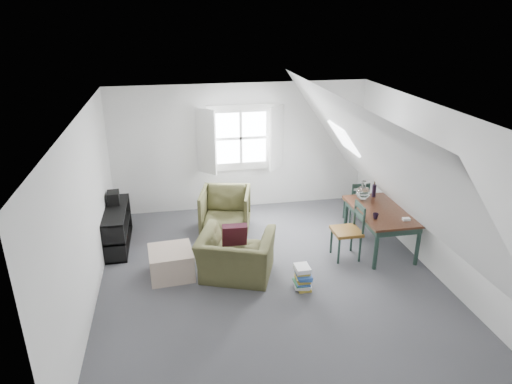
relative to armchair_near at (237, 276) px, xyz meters
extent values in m
plane|color=#47474B|center=(0.49, -0.13, 0.00)|extent=(5.50, 5.50, 0.00)
plane|color=white|center=(0.49, -0.13, 2.50)|extent=(5.50, 5.50, 0.00)
plane|color=silver|center=(0.49, 2.62, 1.25)|extent=(5.00, 0.00, 5.00)
plane|color=silver|center=(0.49, -2.88, 1.25)|extent=(5.00, 0.00, 5.00)
plane|color=silver|center=(-2.01, -0.13, 1.25)|extent=(0.00, 5.50, 5.50)
plane|color=silver|center=(2.99, -0.13, 1.25)|extent=(0.00, 5.50, 5.50)
plane|color=white|center=(-1.06, -0.13, 1.78)|extent=(3.19, 5.50, 4.48)
plane|color=white|center=(2.04, -0.13, 1.78)|extent=(3.19, 5.50, 4.48)
cube|color=white|center=(0.49, 2.60, 1.45)|extent=(1.30, 0.04, 1.30)
cube|color=white|center=(-0.19, 2.44, 1.45)|extent=(0.35, 0.35, 1.25)
cube|color=white|center=(1.17, 2.44, 1.45)|extent=(0.35, 0.35, 1.25)
cube|color=white|center=(0.49, 2.59, 1.45)|extent=(1.00, 0.02, 1.00)
cube|color=white|center=(0.49, 2.57, 1.45)|extent=(1.08, 0.04, 0.05)
cube|color=white|center=(0.49, 2.57, 1.45)|extent=(0.05, 0.04, 1.08)
cube|color=white|center=(2.04, 1.17, 1.75)|extent=(0.35, 0.75, 0.47)
imported|color=#434224|center=(0.00, 0.00, 0.00)|extent=(1.34, 1.26, 0.70)
imported|color=#434224|center=(0.03, 1.55, 0.00)|extent=(1.04, 1.06, 0.80)
cube|color=#3C101D|center=(0.00, 0.15, 0.63)|extent=(0.38, 0.23, 0.39)
cube|color=tan|center=(-0.97, 0.21, 0.21)|extent=(0.69, 0.69, 0.43)
cube|color=#36190D|center=(2.49, 0.44, 0.69)|extent=(0.85, 1.41, 0.04)
cube|color=#1F332B|center=(2.49, 0.44, 0.61)|extent=(0.75, 1.32, 0.11)
cylinder|color=#1F332B|center=(2.15, -0.20, 0.33)|extent=(0.07, 0.07, 0.67)
cylinder|color=#1F332B|center=(2.84, -0.20, 0.33)|extent=(0.07, 0.07, 0.67)
cylinder|color=#1F332B|center=(2.15, 1.07, 0.33)|extent=(0.07, 0.07, 0.67)
cylinder|color=#1F332B|center=(2.84, 1.07, 0.33)|extent=(0.07, 0.07, 0.67)
sphere|color=silver|center=(2.34, 0.89, 0.84)|extent=(0.24, 0.24, 0.24)
cylinder|color=silver|center=(2.34, 0.89, 0.99)|extent=(0.08, 0.08, 0.13)
cylinder|color=black|center=(2.59, 0.99, 0.82)|extent=(0.07, 0.07, 0.22)
cylinder|color=#3F2D1E|center=(2.59, 0.99, 1.07)|extent=(0.03, 0.05, 0.40)
cylinder|color=#3F2D1E|center=(2.61, 0.99, 1.07)|extent=(0.04, 0.06, 0.40)
cylinder|color=#3F2D1E|center=(2.59, 0.98, 1.07)|extent=(0.05, 0.07, 0.40)
imported|color=black|center=(2.24, 0.14, 0.71)|extent=(0.12, 0.12, 0.09)
cube|color=white|center=(2.69, -0.01, 0.73)|extent=(0.12, 0.09, 0.04)
cube|color=brown|center=(2.50, 1.50, 0.42)|extent=(0.39, 0.39, 0.05)
cylinder|color=#1F332B|center=(2.66, 1.66, 0.20)|extent=(0.03, 0.03, 0.40)
cylinder|color=#1F332B|center=(2.66, 1.34, 0.20)|extent=(0.03, 0.03, 0.40)
cylinder|color=#1F332B|center=(2.34, 1.66, 0.20)|extent=(0.03, 0.03, 0.40)
cylinder|color=#1F332B|center=(2.34, 1.34, 0.20)|extent=(0.03, 0.03, 0.40)
cylinder|color=#1F332B|center=(2.66, 1.32, 0.62)|extent=(0.03, 0.03, 0.42)
cylinder|color=#1F332B|center=(2.34, 1.32, 0.62)|extent=(0.03, 0.03, 0.42)
cube|color=#1F332B|center=(2.50, 1.32, 0.79)|extent=(0.32, 0.03, 0.07)
cube|color=#1F332B|center=(2.50, 1.32, 0.67)|extent=(0.32, 0.03, 0.06)
cube|color=brown|center=(1.82, 0.24, 0.47)|extent=(0.44, 0.44, 0.05)
cylinder|color=#1F332B|center=(1.65, 0.42, 0.22)|extent=(0.04, 0.04, 0.45)
cylinder|color=#1F332B|center=(2.00, 0.42, 0.22)|extent=(0.04, 0.04, 0.45)
cylinder|color=#1F332B|center=(1.65, 0.06, 0.22)|extent=(0.04, 0.04, 0.45)
cylinder|color=#1F332B|center=(2.00, 0.06, 0.22)|extent=(0.04, 0.04, 0.45)
cylinder|color=#1F332B|center=(2.02, 0.42, 0.70)|extent=(0.04, 0.04, 0.47)
cylinder|color=#1F332B|center=(2.02, 0.06, 0.70)|extent=(0.04, 0.04, 0.47)
cube|color=#1F332B|center=(2.02, 0.24, 0.88)|extent=(0.03, 0.35, 0.08)
cube|color=#1F332B|center=(2.02, 0.24, 0.75)|extent=(0.03, 0.35, 0.06)
cube|color=black|center=(-1.88, 1.36, 0.02)|extent=(0.44, 1.32, 0.03)
cube|color=black|center=(-1.88, 1.36, 0.33)|extent=(0.44, 1.32, 0.03)
cube|color=black|center=(-1.88, 1.36, 0.66)|extent=(0.44, 1.32, 0.03)
cube|color=black|center=(-1.88, 0.72, 0.33)|extent=(0.44, 0.03, 0.66)
cube|color=black|center=(-1.88, 2.01, 0.33)|extent=(0.44, 0.03, 0.66)
cube|color=#264C99|center=(-1.88, 0.98, 0.14)|extent=(0.20, 0.22, 0.24)
cube|color=red|center=(-1.88, 1.47, 0.14)|extent=(0.20, 0.26, 0.24)
cube|color=white|center=(-1.88, 1.14, 0.46)|extent=(0.20, 0.24, 0.22)
cube|color=black|center=(-1.88, 1.61, 0.77)|extent=(0.21, 0.29, 0.22)
cube|color=#B29933|center=(0.91, -0.51, 0.02)|extent=(0.19, 0.25, 0.03)
cube|color=white|center=(0.88, -0.50, 0.05)|extent=(0.24, 0.27, 0.03)
cube|color=white|center=(0.91, -0.51, 0.08)|extent=(0.20, 0.27, 0.03)
cube|color=#337F4C|center=(0.87, -0.51, 0.11)|extent=(0.20, 0.25, 0.03)
cube|color=#264C99|center=(0.89, -0.53, 0.13)|extent=(0.22, 0.28, 0.02)
cube|color=#B29933|center=(0.89, -0.51, 0.15)|extent=(0.19, 0.25, 0.02)
cube|color=#B29933|center=(0.89, -0.49, 0.18)|extent=(0.22, 0.28, 0.03)
cube|color=#264C99|center=(0.92, -0.53, 0.21)|extent=(0.22, 0.28, 0.03)
cube|color=#264C99|center=(0.90, -0.53, 0.24)|extent=(0.22, 0.27, 0.03)
cube|color=#B29933|center=(0.89, -0.48, 0.27)|extent=(0.20, 0.26, 0.03)
cube|color=white|center=(0.88, -0.49, 0.31)|extent=(0.21, 0.24, 0.04)
cube|color=white|center=(0.89, -0.49, 0.34)|extent=(0.21, 0.25, 0.03)
camera|label=1|loc=(-0.82, -5.92, 3.79)|focal=32.00mm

